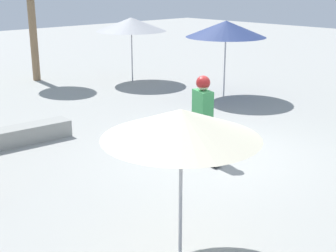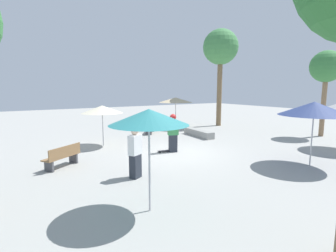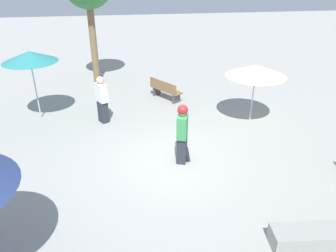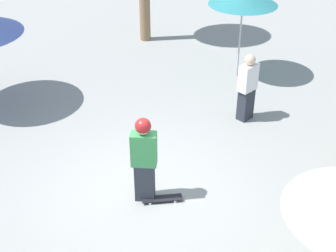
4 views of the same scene
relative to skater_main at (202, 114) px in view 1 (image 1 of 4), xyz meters
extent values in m
plane|color=#9E9E99|center=(-0.24, -0.03, -0.99)|extent=(60.00, 60.00, 0.00)
cube|color=#282D38|center=(0.00, 0.00, -0.58)|extent=(0.38, 0.45, 0.83)
cube|color=#388C4C|center=(0.00, 0.00, 0.18)|extent=(0.41, 0.55, 0.69)
sphere|color=beige|center=(0.00, 0.00, 0.66)|extent=(0.27, 0.27, 0.27)
sphere|color=maroon|center=(0.00, 0.00, 0.70)|extent=(0.30, 0.30, 0.30)
cube|color=black|center=(0.19, 0.30, -0.93)|extent=(0.30, 0.82, 0.02)
cylinder|color=silver|center=(0.13, 0.56, -0.96)|extent=(0.04, 0.06, 0.05)
cylinder|color=silver|center=(0.30, 0.54, -0.96)|extent=(0.04, 0.06, 0.05)
cylinder|color=silver|center=(0.07, 0.07, -0.96)|extent=(0.04, 0.06, 0.05)
cylinder|color=silver|center=(0.24, 0.05, -0.96)|extent=(0.04, 0.06, 0.05)
cube|color=gray|center=(2.59, -3.64, -0.78)|extent=(2.71, 0.79, 0.42)
cylinder|color=#B7B7BC|center=(3.07, 2.42, 0.01)|extent=(0.05, 0.05, 2.01)
cone|color=beige|center=(3.07, 2.42, 0.96)|extent=(2.15, 2.15, 0.40)
cylinder|color=#B7B7BC|center=(-4.15, -7.52, 0.14)|extent=(0.05, 0.05, 2.27)
cone|color=#99999E|center=(-4.15, -7.52, 1.20)|extent=(2.67, 2.67, 0.51)
cylinder|color=#B7B7BC|center=(-4.77, -3.38, 0.18)|extent=(0.05, 0.05, 2.35)
cone|color=navy|center=(-4.77, -3.38, 1.28)|extent=(2.64, 2.64, 0.53)
cylinder|color=#896B4C|center=(-1.54, -10.29, 1.05)|extent=(0.29, 0.29, 4.08)
camera|label=1|loc=(7.22, 6.56, 2.73)|focal=50.00mm
camera|label=2|loc=(-10.31, 6.74, 2.07)|focal=28.00mm
camera|label=3|loc=(-1.60, -8.17, 4.42)|focal=35.00mm
camera|label=4|loc=(7.09, -1.33, 5.19)|focal=50.00mm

